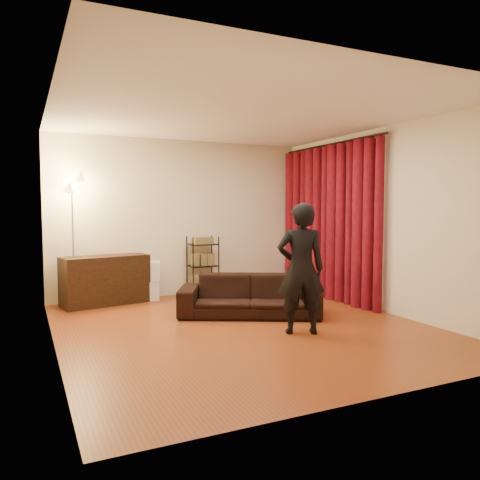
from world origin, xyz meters
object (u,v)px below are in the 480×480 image
floor_lamp (73,241)px  wire_shelf (203,266)px  media_cabinet (105,280)px  person (301,269)px  sofa (250,295)px  storage_boxes (148,281)px

floor_lamp → wire_shelf: bearing=3.1°
media_cabinet → floor_lamp: (-0.48, -0.04, 0.63)m
wire_shelf → floor_lamp: size_ratio=0.51×
media_cabinet → floor_lamp: floor_lamp is taller
floor_lamp → person: bearing=-49.2°
sofa → media_cabinet: media_cabinet is taller
media_cabinet → sofa: bearing=-55.7°
storage_boxes → floor_lamp: (-1.17, -0.10, 0.70)m
sofa → floor_lamp: bearing=170.9°
sofa → storage_boxes: 2.01m
sofa → person: person is taller
media_cabinet → storage_boxes: media_cabinet is taller
sofa → media_cabinet: bearing=163.3°
person → wire_shelf: person is taller
sofa → wire_shelf: (-0.06, 1.74, 0.23)m
sofa → media_cabinet: size_ratio=1.49×
sofa → storage_boxes: (-1.04, 1.73, 0.03)m
wire_shelf → person: bearing=-64.1°
media_cabinet → storage_boxes: bearing=-7.0°
person → media_cabinet: size_ratio=1.20×
sofa → wire_shelf: size_ratio=1.91×
sofa → wire_shelf: 1.76m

